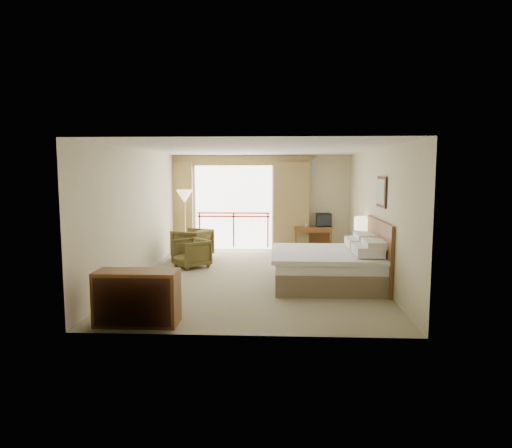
{
  "coord_description": "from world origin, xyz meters",
  "views": [
    {
      "loc": [
        0.45,
        -9.54,
        2.25
      ],
      "look_at": [
        -0.01,
        0.4,
        1.09
      ],
      "focal_mm": 32.0,
      "sensor_mm": 36.0,
      "label": 1
    }
  ],
  "objects_px": {
    "bed": "(329,266)",
    "floor_lamp": "(185,199)",
    "dresser": "(137,298)",
    "table_lamp": "(362,224)",
    "armchair_near": "(192,267)",
    "armchair_far": "(193,258)",
    "wastebasket": "(295,249)",
    "desk": "(313,232)",
    "side_table": "(189,248)",
    "nightstand": "(362,258)",
    "tv": "(324,220)"
  },
  "relations": [
    {
      "from": "tv",
      "to": "dresser",
      "type": "height_order",
      "value": "tv"
    },
    {
      "from": "tv",
      "to": "dresser",
      "type": "distance_m",
      "value": 7.23
    },
    {
      "from": "bed",
      "to": "table_lamp",
      "type": "height_order",
      "value": "table_lamp"
    },
    {
      "from": "nightstand",
      "to": "dresser",
      "type": "distance_m",
      "value": 5.65
    },
    {
      "from": "side_table",
      "to": "dresser",
      "type": "height_order",
      "value": "dresser"
    },
    {
      "from": "tv",
      "to": "dresser",
      "type": "relative_size",
      "value": 0.35
    },
    {
      "from": "armchair_far",
      "to": "dresser",
      "type": "relative_size",
      "value": 0.7
    },
    {
      "from": "floor_lamp",
      "to": "dresser",
      "type": "xyz_separation_m",
      "value": [
        0.47,
        -5.87,
        -1.09
      ]
    },
    {
      "from": "nightstand",
      "to": "tv",
      "type": "height_order",
      "value": "tv"
    },
    {
      "from": "armchair_near",
      "to": "side_table",
      "type": "distance_m",
      "value": 0.81
    },
    {
      "from": "table_lamp",
      "to": "wastebasket",
      "type": "height_order",
      "value": "table_lamp"
    },
    {
      "from": "table_lamp",
      "to": "tv",
      "type": "distance_m",
      "value": 2.44
    },
    {
      "from": "armchair_near",
      "to": "floor_lamp",
      "type": "bearing_deg",
      "value": 155.78
    },
    {
      "from": "bed",
      "to": "nightstand",
      "type": "distance_m",
      "value": 1.74
    },
    {
      "from": "desk",
      "to": "tv",
      "type": "xyz_separation_m",
      "value": [
        0.3,
        -0.05,
        0.34
      ]
    },
    {
      "from": "desk",
      "to": "tv",
      "type": "height_order",
      "value": "tv"
    },
    {
      "from": "wastebasket",
      "to": "armchair_far",
      "type": "distance_m",
      "value": 2.8
    },
    {
      "from": "table_lamp",
      "to": "wastebasket",
      "type": "bearing_deg",
      "value": 128.15
    },
    {
      "from": "nightstand",
      "to": "armchair_near",
      "type": "relative_size",
      "value": 0.73
    },
    {
      "from": "table_lamp",
      "to": "desk",
      "type": "distance_m",
      "value": 2.63
    },
    {
      "from": "table_lamp",
      "to": "armchair_near",
      "type": "bearing_deg",
      "value": -179.71
    },
    {
      "from": "side_table",
      "to": "wastebasket",
      "type": "bearing_deg",
      "value": 23.21
    },
    {
      "from": "armchair_near",
      "to": "side_table",
      "type": "relative_size",
      "value": 1.5
    },
    {
      "from": "armchair_near",
      "to": "floor_lamp",
      "type": "xyz_separation_m",
      "value": [
        -0.52,
        1.85,
        1.5
      ]
    },
    {
      "from": "nightstand",
      "to": "armchair_far",
      "type": "distance_m",
      "value": 4.3
    },
    {
      "from": "table_lamp",
      "to": "armchair_near",
      "type": "distance_m",
      "value": 4.1
    },
    {
      "from": "wastebasket",
      "to": "armchair_near",
      "type": "height_order",
      "value": "armchair_near"
    },
    {
      "from": "floor_lamp",
      "to": "wastebasket",
      "type": "bearing_deg",
      "value": 0.28
    },
    {
      "from": "table_lamp",
      "to": "armchair_near",
      "type": "relative_size",
      "value": 0.89
    },
    {
      "from": "table_lamp",
      "to": "armchair_far",
      "type": "distance_m",
      "value": 4.41
    },
    {
      "from": "table_lamp",
      "to": "side_table",
      "type": "relative_size",
      "value": 1.33
    },
    {
      "from": "armchair_far",
      "to": "wastebasket",
      "type": "bearing_deg",
      "value": 129.89
    },
    {
      "from": "desk",
      "to": "dresser",
      "type": "bearing_deg",
      "value": -113.91
    },
    {
      "from": "bed",
      "to": "floor_lamp",
      "type": "distance_m",
      "value": 5.03
    },
    {
      "from": "armchair_near",
      "to": "dresser",
      "type": "relative_size",
      "value": 0.61
    },
    {
      "from": "wastebasket",
      "to": "armchair_far",
      "type": "relative_size",
      "value": 0.33
    },
    {
      "from": "desk",
      "to": "armchair_far",
      "type": "bearing_deg",
      "value": -156.04
    },
    {
      "from": "wastebasket",
      "to": "tv",
      "type": "bearing_deg",
      "value": 32.13
    },
    {
      "from": "side_table",
      "to": "bed",
      "type": "bearing_deg",
      "value": -34.42
    },
    {
      "from": "side_table",
      "to": "nightstand",
      "type": "bearing_deg",
      "value": -10.09
    },
    {
      "from": "dresser",
      "to": "table_lamp",
      "type": "bearing_deg",
      "value": 40.31
    },
    {
      "from": "tv",
      "to": "armchair_far",
      "type": "distance_m",
      "value": 3.83
    },
    {
      "from": "desk",
      "to": "wastebasket",
      "type": "height_order",
      "value": "desk"
    },
    {
      "from": "floor_lamp",
      "to": "tv",
      "type": "bearing_deg",
      "value": 7.75
    },
    {
      "from": "armchair_near",
      "to": "side_table",
      "type": "bearing_deg",
      "value": 155.08
    },
    {
      "from": "bed",
      "to": "floor_lamp",
      "type": "relative_size",
      "value": 1.22
    },
    {
      "from": "bed",
      "to": "table_lamp",
      "type": "xyz_separation_m",
      "value": [
        0.91,
        1.53,
        0.67
      ]
    },
    {
      "from": "nightstand",
      "to": "floor_lamp",
      "type": "bearing_deg",
      "value": 154.29
    },
    {
      "from": "nightstand",
      "to": "wastebasket",
      "type": "distance_m",
      "value": 2.39
    },
    {
      "from": "desk",
      "to": "side_table",
      "type": "bearing_deg",
      "value": -150.33
    }
  ]
}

